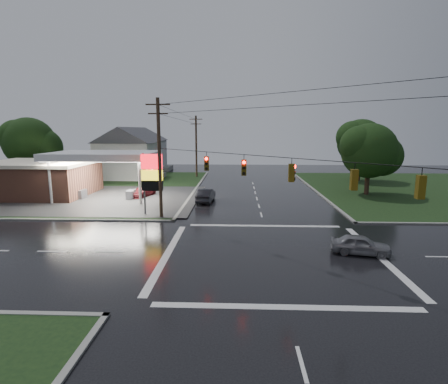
{
  "coord_description": "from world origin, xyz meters",
  "views": [
    {
      "loc": [
        -2.32,
        -22.24,
        8.22
      ],
      "look_at": [
        -3.47,
        6.71,
        3.0
      ],
      "focal_mm": 28.0,
      "sensor_mm": 36.0,
      "label": 1
    }
  ],
  "objects_px": {
    "utility_pole_n": "(196,145)",
    "tree_nw_behind": "(30,143)",
    "car_north": "(206,195)",
    "pylon_sign": "(152,174)",
    "gas_station": "(49,176)",
    "car_crossing": "(361,245)",
    "tree_ne_far": "(362,142)",
    "car_pump": "(142,192)",
    "utility_pole_nw": "(159,157)",
    "tree_ne_near": "(370,151)",
    "house_far": "(141,148)",
    "house_near": "(127,152)"
  },
  "relations": [
    {
      "from": "car_crossing",
      "to": "car_pump",
      "type": "bearing_deg",
      "value": 59.69
    },
    {
      "from": "gas_station",
      "to": "utility_pole_nw",
      "type": "relative_size",
      "value": 2.38
    },
    {
      "from": "house_far",
      "to": "tree_ne_far",
      "type": "distance_m",
      "value": 41.57
    },
    {
      "from": "tree_nw_behind",
      "to": "tree_ne_near",
      "type": "distance_m",
      "value": 48.65
    },
    {
      "from": "gas_station",
      "to": "pylon_sign",
      "type": "distance_m",
      "value": 17.81
    },
    {
      "from": "gas_station",
      "to": "car_north",
      "type": "height_order",
      "value": "gas_station"
    },
    {
      "from": "car_north",
      "to": "car_crossing",
      "type": "bearing_deg",
      "value": 130.09
    },
    {
      "from": "tree_ne_far",
      "to": "car_north",
      "type": "bearing_deg",
      "value": -143.73
    },
    {
      "from": "house_near",
      "to": "car_north",
      "type": "distance_m",
      "value": 24.45
    },
    {
      "from": "tree_ne_far",
      "to": "car_north",
      "type": "xyz_separation_m",
      "value": [
        -23.13,
        -16.97,
        -5.42
      ]
    },
    {
      "from": "house_near",
      "to": "tree_ne_near",
      "type": "bearing_deg",
      "value": -21.76
    },
    {
      "from": "pylon_sign",
      "to": "gas_station",
      "type": "bearing_deg",
      "value": 148.78
    },
    {
      "from": "tree_ne_far",
      "to": "car_north",
      "type": "height_order",
      "value": "tree_ne_far"
    },
    {
      "from": "house_far",
      "to": "car_crossing",
      "type": "bearing_deg",
      "value": -59.71
    },
    {
      "from": "house_far",
      "to": "car_pump",
      "type": "relative_size",
      "value": 2.58
    },
    {
      "from": "car_north",
      "to": "car_crossing",
      "type": "distance_m",
      "value": 20.48
    },
    {
      "from": "pylon_sign",
      "to": "utility_pole_nw",
      "type": "relative_size",
      "value": 0.55
    },
    {
      "from": "utility_pole_n",
      "to": "car_pump",
      "type": "bearing_deg",
      "value": -103.93
    },
    {
      "from": "tree_nw_behind",
      "to": "house_far",
      "type": "bearing_deg",
      "value": 56.56
    },
    {
      "from": "pylon_sign",
      "to": "car_pump",
      "type": "height_order",
      "value": "pylon_sign"
    },
    {
      "from": "utility_pole_n",
      "to": "tree_nw_behind",
      "type": "height_order",
      "value": "utility_pole_n"
    },
    {
      "from": "gas_station",
      "to": "car_pump",
      "type": "distance_m",
      "value": 11.78
    },
    {
      "from": "car_pump",
      "to": "tree_nw_behind",
      "type": "bearing_deg",
      "value": 171.14
    },
    {
      "from": "utility_pole_nw",
      "to": "tree_ne_near",
      "type": "relative_size",
      "value": 1.22
    },
    {
      "from": "utility_pole_nw",
      "to": "tree_nw_behind",
      "type": "relative_size",
      "value": 1.1
    },
    {
      "from": "pylon_sign",
      "to": "tree_ne_far",
      "type": "relative_size",
      "value": 0.61
    },
    {
      "from": "house_near",
      "to": "tree_nw_behind",
      "type": "relative_size",
      "value": 1.1
    },
    {
      "from": "house_near",
      "to": "car_north",
      "type": "bearing_deg",
      "value": -51.73
    },
    {
      "from": "house_near",
      "to": "house_far",
      "type": "distance_m",
      "value": 12.04
    },
    {
      "from": "gas_station",
      "to": "tree_ne_near",
      "type": "relative_size",
      "value": 2.92
    },
    {
      "from": "car_north",
      "to": "house_near",
      "type": "bearing_deg",
      "value": -47.07
    },
    {
      "from": "car_north",
      "to": "car_crossing",
      "type": "relative_size",
      "value": 1.21
    },
    {
      "from": "tree_ne_far",
      "to": "car_crossing",
      "type": "xyz_separation_m",
      "value": [
        -11.26,
        -33.66,
        -5.53
      ]
    },
    {
      "from": "house_far",
      "to": "utility_pole_nw",
      "type": "bearing_deg",
      "value": -72.08
    },
    {
      "from": "utility_pole_nw",
      "to": "tree_nw_behind",
      "type": "xyz_separation_m",
      "value": [
        -24.34,
        20.49,
        0.46
      ]
    },
    {
      "from": "car_crossing",
      "to": "car_pump",
      "type": "distance_m",
      "value": 27.75
    },
    {
      "from": "utility_pole_nw",
      "to": "house_near",
      "type": "distance_m",
      "value": 28.9
    },
    {
      "from": "house_far",
      "to": "tree_ne_far",
      "type": "height_order",
      "value": "tree_ne_far"
    },
    {
      "from": "house_near",
      "to": "tree_ne_near",
      "type": "height_order",
      "value": "tree_ne_near"
    },
    {
      "from": "car_north",
      "to": "pylon_sign",
      "type": "bearing_deg",
      "value": 59.92
    },
    {
      "from": "tree_ne_far",
      "to": "tree_nw_behind",
      "type": "bearing_deg",
      "value": -175.51
    },
    {
      "from": "car_crossing",
      "to": "car_north",
      "type": "bearing_deg",
      "value": 49.17
    },
    {
      "from": "house_near",
      "to": "pylon_sign",
      "type": "bearing_deg",
      "value": -67.72
    },
    {
      "from": "pylon_sign",
      "to": "tree_nw_behind",
      "type": "xyz_separation_m",
      "value": [
        -23.34,
        19.49,
        2.17
      ]
    },
    {
      "from": "tree_nw_behind",
      "to": "tree_ne_far",
      "type": "height_order",
      "value": "tree_nw_behind"
    },
    {
      "from": "tree_ne_far",
      "to": "car_crossing",
      "type": "distance_m",
      "value": 35.92
    },
    {
      "from": "tree_nw_behind",
      "to": "car_crossing",
      "type": "distance_m",
      "value": 49.89
    },
    {
      "from": "utility_pole_nw",
      "to": "utility_pole_n",
      "type": "relative_size",
      "value": 1.05
    },
    {
      "from": "pylon_sign",
      "to": "utility_pole_nw",
      "type": "distance_m",
      "value": 2.22
    },
    {
      "from": "tree_ne_far",
      "to": "car_pump",
      "type": "xyz_separation_m",
      "value": [
        -31.21,
        -14.36,
        -5.56
      ]
    }
  ]
}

